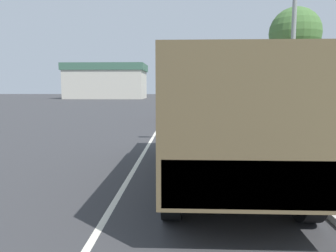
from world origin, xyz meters
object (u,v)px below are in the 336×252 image
object	(u,v)px
military_truck	(222,113)
lamp_post	(287,22)
car_second_ahead	(183,102)
car_farthest_ahead	(184,95)
car_fourth_ahead	(184,96)
pickup_truck	(307,114)
car_nearest_ahead	(193,110)
car_third_ahead	(187,98)

from	to	relation	value
military_truck	lamp_post	world-z (taller)	lamp_post
car_second_ahead	car_farthest_ahead	size ratio (longest dim) A/B	0.89
car_fourth_ahead	pickup_truck	bearing A→B (deg)	-82.41
military_truck	lamp_post	bearing A→B (deg)	54.01
car_nearest_ahead	car_farthest_ahead	size ratio (longest dim) A/B	0.94
military_truck	car_farthest_ahead	xyz separation A→B (m)	(-0.45, 58.59, -0.82)
military_truck	car_fourth_ahead	xyz separation A→B (m)	(-0.49, 48.24, -0.77)
military_truck	car_fourth_ahead	size ratio (longest dim) A/B	1.70
military_truck	car_second_ahead	xyz separation A→B (m)	(-0.74, 28.75, -0.88)
lamp_post	car_fourth_ahead	bearing A→B (deg)	93.66
car_second_ahead	car_fourth_ahead	bearing A→B (deg)	89.25
car_farthest_ahead	car_second_ahead	bearing A→B (deg)	-90.56
lamp_post	car_second_ahead	bearing A→B (deg)	97.01
lamp_post	car_farthest_ahead	bearing A→B (deg)	92.94
car_nearest_ahead	lamp_post	world-z (taller)	lamp_post
car_nearest_ahead	pickup_truck	size ratio (longest dim) A/B	0.86
military_truck	pickup_truck	bearing A→B (deg)	58.31
car_second_ahead	car_third_ahead	distance (m)	11.53
car_nearest_ahead	car_farthest_ahead	distance (m)	44.87
pickup_truck	car_fourth_ahead	bearing A→B (deg)	97.59
car_nearest_ahead	car_third_ahead	world-z (taller)	car_nearest_ahead
military_truck	car_third_ahead	size ratio (longest dim) A/B	1.73
car_fourth_ahead	car_farthest_ahead	size ratio (longest dim) A/B	0.91
car_nearest_ahead	pickup_truck	bearing A→B (deg)	-48.86
car_fourth_ahead	car_farthest_ahead	world-z (taller)	car_fourth_ahead
lamp_post	car_third_ahead	bearing A→B (deg)	93.99
car_second_ahead	car_nearest_ahead	bearing A→B (deg)	-87.90
pickup_truck	car_farthest_ahead	bearing A→B (deg)	96.01
military_truck	car_fourth_ahead	world-z (taller)	military_truck
car_second_ahead	car_fourth_ahead	distance (m)	19.49
pickup_truck	car_nearest_ahead	bearing A→B (deg)	131.14
car_fourth_ahead	car_farthest_ahead	xyz separation A→B (m)	(0.04, 10.35, -0.05)
military_truck	pickup_truck	size ratio (longest dim) A/B	1.42
lamp_post	pickup_truck	bearing A→B (deg)	61.64
car_third_ahead	lamp_post	distance (m)	37.24
car_nearest_ahead	military_truck	bearing A→B (deg)	-89.20
car_third_ahead	car_fourth_ahead	bearing A→B (deg)	92.14
car_third_ahead	lamp_post	xyz separation A→B (m)	(2.58, -36.98, 3.52)
car_third_ahead	pickup_truck	xyz separation A→B (m)	(5.08, -32.36, 0.24)
car_nearest_ahead	car_second_ahead	distance (m)	15.04
car_third_ahead	car_farthest_ahead	xyz separation A→B (m)	(-0.26, 18.32, 0.06)
car_nearest_ahead	lamp_post	xyz separation A→B (m)	(2.58, -10.43, 3.47)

